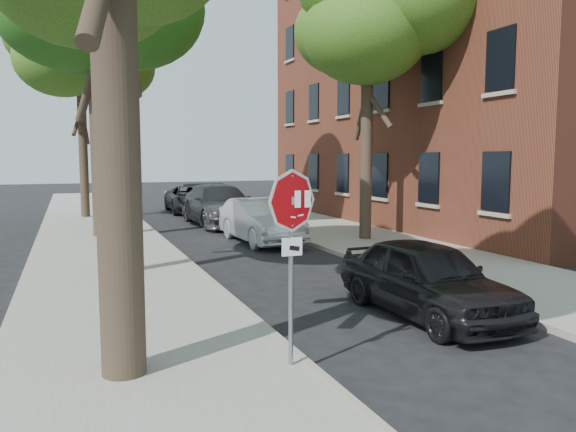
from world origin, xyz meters
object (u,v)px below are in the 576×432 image
object	(u,v)px
stop_sign	(292,229)
car_d	(192,199)
tree_right	(366,26)
car_c	(220,205)
tree_far	(79,62)
apartment_building	(481,50)
car_b	(261,221)
car_a	(427,278)
tree_mid_b	(92,7)

from	to	relation	value
stop_sign	car_d	bearing A→B (deg)	81.64
tree_right	car_c	world-z (taller)	tree_right
car_c	stop_sign	bearing A→B (deg)	-102.37
car_d	tree_far	bearing A→B (deg)	-163.69
apartment_building	car_d	distance (m)	15.78
tree_far	car_b	xyz separation A→B (m)	(5.32, -10.03, -6.47)
car_a	car_c	world-z (taller)	car_c
tree_far	car_a	distance (m)	21.21
apartment_building	tree_right	distance (m)	8.93
stop_sign	tree_mid_b	bearing A→B (deg)	96.95
car_b	car_d	world-z (taller)	car_b
apartment_building	tree_far	xyz separation A→B (m)	(-16.72, 7.11, -0.44)
tree_far	car_c	size ratio (longest dim) A/B	1.58
apartment_building	car_d	world-z (taller)	apartment_building
tree_mid_b	car_c	world-z (taller)	tree_mid_b
apartment_building	car_a	world-z (taller)	apartment_building
stop_sign	car_a	world-z (taller)	stop_sign
stop_sign	car_c	size ratio (longest dim) A/B	0.44
car_d	stop_sign	bearing A→B (deg)	-95.87
car_c	car_b	bearing A→B (deg)	-91.15
car_a	car_d	size ratio (longest dim) A/B	0.80
tree_far	stop_sign	bearing A→B (deg)	-84.54
car_b	car_d	bearing A→B (deg)	87.51
tree_right	car_d	distance (m)	14.33
tree_right	car_a	xyz separation A→B (m)	(-3.38, -8.47, -6.51)
stop_sign	tree_far	xyz separation A→B (m)	(-2.02, 21.14, 5.26)
tree_right	stop_sign	bearing A→B (deg)	-123.38
stop_sign	tree_right	bearing A→B (deg)	56.62
apartment_building	tree_far	distance (m)	18.18
apartment_building	stop_sign	distance (m)	21.10
tree_mid_b	car_c	distance (m)	9.08
tree_mid_b	tree_right	bearing A→B (deg)	-25.52
stop_sign	apartment_building	bearing A→B (deg)	43.65
apartment_building	tree_mid_b	bearing A→B (deg)	179.57
tree_right	car_a	bearing A→B (deg)	-111.75
car_a	car_c	xyz separation A→B (m)	(0.00, 14.96, 0.16)
apartment_building	car_b	bearing A→B (deg)	-165.64
stop_sign	car_b	world-z (taller)	stop_sign
car_d	tree_mid_b	bearing A→B (deg)	-118.70
apartment_building	car_a	size ratio (longest dim) A/B	4.91
apartment_building	car_a	bearing A→B (deg)	-132.70
apartment_building	car_b	world-z (taller)	apartment_building
apartment_building	car_d	bearing A→B (deg)	143.55
car_a	car_d	world-z (taller)	car_d
stop_sign	tree_far	bearing A→B (deg)	95.46
tree_right	car_d	xyz separation A→B (m)	(-3.38, 12.31, -6.50)
apartment_building	car_c	world-z (taller)	apartment_building
tree_right	car_b	xyz separation A→B (m)	(-3.38, 0.97, -6.47)
tree_right	car_c	bearing A→B (deg)	117.48
car_d	tree_right	bearing A→B (deg)	-72.16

